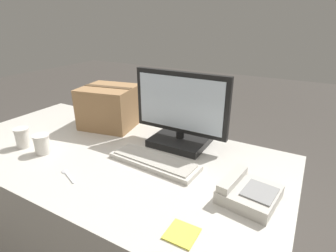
{
  "coord_description": "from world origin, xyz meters",
  "views": [
    {
      "loc": [
        0.86,
        -0.9,
        1.4
      ],
      "look_at": [
        0.27,
        0.14,
        0.9
      ],
      "focal_mm": 28.0,
      "sensor_mm": 36.0,
      "label": 1
    }
  ],
  "objects_px": {
    "paper_cup_left": "(23,138)",
    "cardboard_box": "(110,107)",
    "monitor": "(180,116)",
    "spoon": "(66,174)",
    "paper_cup_right": "(42,144)",
    "sticky_note_pad": "(182,234)",
    "desk_phone": "(248,192)",
    "keyboard": "(154,161)"
  },
  "relations": [
    {
      "from": "keyboard",
      "to": "desk_phone",
      "type": "bearing_deg",
      "value": -2.48
    },
    {
      "from": "desk_phone",
      "to": "cardboard_box",
      "type": "distance_m",
      "value": 1.01
    },
    {
      "from": "sticky_note_pad",
      "to": "desk_phone",
      "type": "bearing_deg",
      "value": 63.72
    },
    {
      "from": "monitor",
      "to": "paper_cup_left",
      "type": "xyz_separation_m",
      "value": [
        -0.72,
        -0.44,
        -0.11
      ]
    },
    {
      "from": "cardboard_box",
      "to": "spoon",
      "type": "bearing_deg",
      "value": -69.25
    },
    {
      "from": "keyboard",
      "to": "sticky_note_pad",
      "type": "bearing_deg",
      "value": -42.86
    },
    {
      "from": "spoon",
      "to": "desk_phone",
      "type": "bearing_deg",
      "value": -140.86
    },
    {
      "from": "paper_cup_right",
      "to": "cardboard_box",
      "type": "distance_m",
      "value": 0.47
    },
    {
      "from": "sticky_note_pad",
      "to": "spoon",
      "type": "bearing_deg",
      "value": 174.22
    },
    {
      "from": "keyboard",
      "to": "cardboard_box",
      "type": "xyz_separation_m",
      "value": [
        -0.5,
        0.27,
        0.11
      ]
    },
    {
      "from": "cardboard_box",
      "to": "paper_cup_left",
      "type": "bearing_deg",
      "value": -114.08
    },
    {
      "from": "paper_cup_left",
      "to": "sticky_note_pad",
      "type": "relative_size",
      "value": 1.07
    },
    {
      "from": "spoon",
      "to": "cardboard_box",
      "type": "relative_size",
      "value": 0.36
    },
    {
      "from": "monitor",
      "to": "cardboard_box",
      "type": "xyz_separation_m",
      "value": [
        -0.51,
        0.02,
        -0.04
      ]
    },
    {
      "from": "spoon",
      "to": "keyboard",
      "type": "bearing_deg",
      "value": -114.66
    },
    {
      "from": "paper_cup_right",
      "to": "spoon",
      "type": "xyz_separation_m",
      "value": [
        0.26,
        -0.08,
        -0.05
      ]
    },
    {
      "from": "monitor",
      "to": "paper_cup_right",
      "type": "relative_size",
      "value": 5.23
    },
    {
      "from": "desk_phone",
      "to": "paper_cup_right",
      "type": "xyz_separation_m",
      "value": [
        -1.01,
        -0.14,
        0.02
      ]
    },
    {
      "from": "sticky_note_pad",
      "to": "monitor",
      "type": "bearing_deg",
      "value": 117.49
    },
    {
      "from": "monitor",
      "to": "cardboard_box",
      "type": "distance_m",
      "value": 0.51
    },
    {
      "from": "paper_cup_left",
      "to": "cardboard_box",
      "type": "relative_size",
      "value": 0.29
    },
    {
      "from": "cardboard_box",
      "to": "sticky_note_pad",
      "type": "bearing_deg",
      "value": -36.63
    },
    {
      "from": "desk_phone",
      "to": "paper_cup_right",
      "type": "distance_m",
      "value": 1.02
    },
    {
      "from": "keyboard",
      "to": "paper_cup_right",
      "type": "xyz_separation_m",
      "value": [
        -0.55,
        -0.19,
        0.04
      ]
    },
    {
      "from": "monitor",
      "to": "spoon",
      "type": "xyz_separation_m",
      "value": [
        -0.3,
        -0.52,
        -0.16
      ]
    },
    {
      "from": "keyboard",
      "to": "cardboard_box",
      "type": "height_order",
      "value": "cardboard_box"
    },
    {
      "from": "desk_phone",
      "to": "paper_cup_left",
      "type": "xyz_separation_m",
      "value": [
        -1.16,
        -0.14,
        0.02
      ]
    },
    {
      "from": "spoon",
      "to": "sticky_note_pad",
      "type": "xyz_separation_m",
      "value": [
        0.61,
        -0.06,
        0.0
      ]
    },
    {
      "from": "desk_phone",
      "to": "spoon",
      "type": "relative_size",
      "value": 1.73
    },
    {
      "from": "monitor",
      "to": "paper_cup_left",
      "type": "height_order",
      "value": "monitor"
    },
    {
      "from": "desk_phone",
      "to": "sticky_note_pad",
      "type": "bearing_deg",
      "value": -108.26
    },
    {
      "from": "keyboard",
      "to": "sticky_note_pad",
      "type": "xyz_separation_m",
      "value": [
        0.31,
        -0.33,
        -0.01
      ]
    },
    {
      "from": "paper_cup_right",
      "to": "sticky_note_pad",
      "type": "distance_m",
      "value": 0.88
    },
    {
      "from": "paper_cup_right",
      "to": "spoon",
      "type": "distance_m",
      "value": 0.28
    },
    {
      "from": "desk_phone",
      "to": "paper_cup_left",
      "type": "height_order",
      "value": "paper_cup_left"
    },
    {
      "from": "paper_cup_right",
      "to": "sticky_note_pad",
      "type": "height_order",
      "value": "paper_cup_right"
    },
    {
      "from": "paper_cup_right",
      "to": "desk_phone",
      "type": "bearing_deg",
      "value": 7.86
    },
    {
      "from": "paper_cup_right",
      "to": "cardboard_box",
      "type": "xyz_separation_m",
      "value": [
        0.06,
        0.46,
        0.08
      ]
    },
    {
      "from": "paper_cup_left",
      "to": "spoon",
      "type": "bearing_deg",
      "value": -10.56
    },
    {
      "from": "keyboard",
      "to": "sticky_note_pad",
      "type": "distance_m",
      "value": 0.46
    },
    {
      "from": "monitor",
      "to": "desk_phone",
      "type": "xyz_separation_m",
      "value": [
        0.44,
        -0.3,
        -0.13
      ]
    },
    {
      "from": "desk_phone",
      "to": "paper_cup_right",
      "type": "relative_size",
      "value": 2.29
    }
  ]
}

